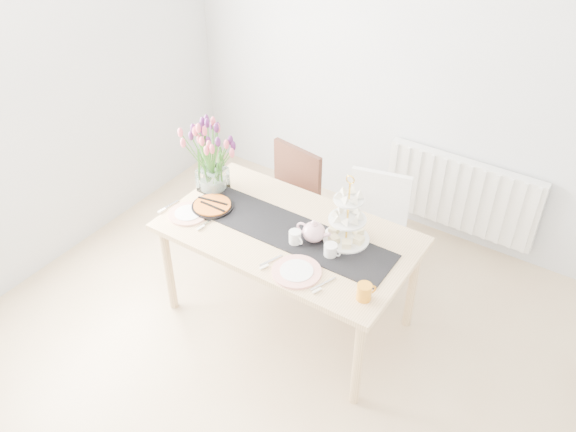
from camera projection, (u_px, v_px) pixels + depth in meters
The scene contains 15 objects.
room_shell at pixel (228, 235), 2.94m from camera, with size 4.50×4.50×4.50m.
radiator at pixel (461, 194), 4.69m from camera, with size 1.20×0.08×0.60m, color white.
dining_table at pixel (288, 241), 3.89m from camera, with size 1.60×0.90×0.75m.
chair_brown at pixel (287, 197), 4.55m from camera, with size 0.50×0.50×0.88m.
chair_white at pixel (374, 223), 4.32m from camera, with size 0.51×0.51×0.86m.
table_runner at pixel (288, 231), 3.84m from camera, with size 1.40×0.35×0.01m, color black.
tulip_vase at pixel (210, 147), 4.02m from camera, with size 0.61×0.61×0.52m.
cake_stand at pixel (347, 225), 3.70m from camera, with size 0.29×0.29×0.43m.
teapot at pixel (314, 232), 3.73m from camera, with size 0.23×0.18×0.15m, color silver, non-canonical shape.
cream_jug at pixel (330, 250), 3.64m from camera, with size 0.08×0.08×0.08m, color silver.
tart_tin at pixel (212, 206), 4.03m from camera, with size 0.28×0.28×0.03m.
mug_white at pixel (295, 237), 3.73m from camera, with size 0.08×0.08×0.09m, color white.
mug_orange at pixel (364, 292), 3.34m from camera, with size 0.08×0.08×0.10m, color orange.
plate_left at pixel (188, 214), 3.98m from camera, with size 0.26×0.26×0.01m, color white.
plate_right at pixel (297, 272), 3.53m from camera, with size 0.29×0.29×0.02m, color white.
Camera 1 is at (1.50, -1.75, 3.15)m, focal length 38.00 mm.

